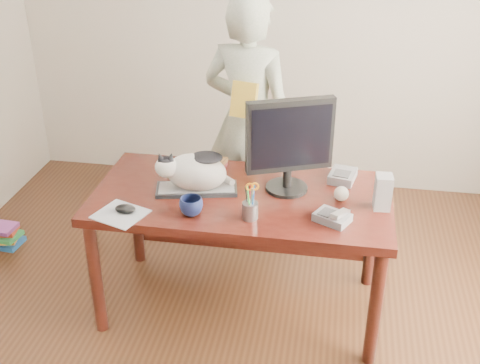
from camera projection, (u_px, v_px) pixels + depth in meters
name	position (u px, v px, depth m)	size (l,w,h in m)	color
room	(217.00, 136.00, 2.43)	(4.50, 4.50, 4.50)	black
desk	(244.00, 210.00, 3.38)	(1.60, 0.80, 0.75)	black
keyboard	(197.00, 189.00, 3.26)	(0.46, 0.25, 0.03)	black
cat	(193.00, 171.00, 3.21)	(0.42, 0.28, 0.24)	white
monitor	(290.00, 141.00, 3.13)	(0.45, 0.30, 0.53)	black
pen_cup	(250.00, 209.00, 2.99)	(0.10, 0.10, 0.20)	gray
mousepad	(121.00, 214.00, 3.05)	(0.30, 0.28, 0.01)	silver
mouse	(125.00, 209.00, 3.05)	(0.12, 0.10, 0.04)	black
coffee_mug	(191.00, 206.00, 3.03)	(0.12, 0.12, 0.09)	black
phone	(333.00, 217.00, 2.98)	(0.20, 0.18, 0.08)	slate
speaker	(383.00, 192.00, 3.07)	(0.09, 0.10, 0.19)	gray
baseball	(341.00, 194.00, 3.16)	(0.08, 0.08, 0.08)	white
book_stack	(208.00, 163.00, 3.50)	(0.22, 0.17, 0.08)	#441217
calculator	(343.00, 176.00, 3.37)	(0.17, 0.20, 0.05)	slate
person	(248.00, 121.00, 3.91)	(0.61, 0.40, 1.68)	silver
held_book	(244.00, 100.00, 3.66)	(0.18, 0.13, 0.22)	gold
book_pile_b	(3.00, 235.00, 4.12)	(0.26, 0.20, 0.15)	#184B91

